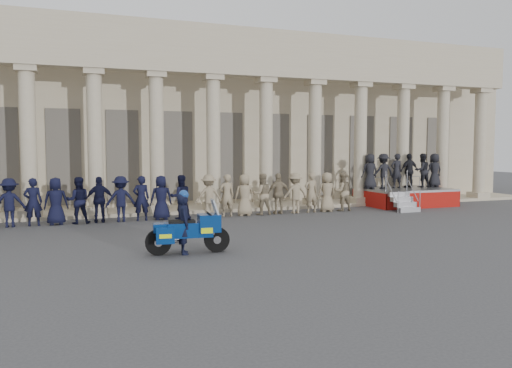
% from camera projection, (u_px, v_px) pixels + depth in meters
% --- Properties ---
extents(ground, '(90.00, 90.00, 0.00)m').
position_uv_depth(ground, '(241.00, 245.00, 15.27)').
color(ground, '#3D3D40').
rests_on(ground, ground).
extents(building, '(40.00, 12.50, 9.00)m').
position_uv_depth(building, '(161.00, 121.00, 28.78)').
color(building, tan).
rests_on(building, ground).
extents(officer_rank, '(20.71, 0.70, 1.84)m').
position_uv_depth(officer_rank, '(123.00, 199.00, 20.07)').
color(officer_rank, black).
rests_on(officer_rank, ground).
extents(reviewing_stand, '(4.88, 4.16, 2.68)m').
position_uv_depth(reviewing_stand, '(403.00, 176.00, 25.82)').
color(reviewing_stand, gray).
rests_on(reviewing_stand, ground).
extents(motorcycle, '(2.37, 0.99, 1.52)m').
position_uv_depth(motorcycle, '(189.00, 230.00, 13.98)').
color(motorcycle, black).
rests_on(motorcycle, ground).
extents(rider, '(0.46, 0.66, 1.81)m').
position_uv_depth(rider, '(184.00, 222.00, 13.93)').
color(rider, black).
rests_on(rider, ground).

